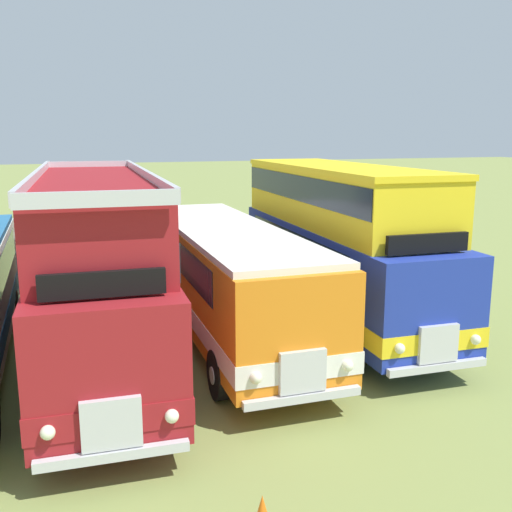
{
  "coord_description": "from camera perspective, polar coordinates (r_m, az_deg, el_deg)",
  "views": [
    {
      "loc": [
        -0.89,
        -14.31,
        5.34
      ],
      "look_at": [
        4.17,
        0.27,
        2.13
      ],
      "focal_mm": 41.35,
      "sensor_mm": 36.0,
      "label": 1
    }
  ],
  "objects": [
    {
      "name": "bus_third_in_row",
      "position": [
        14.41,
        -15.17,
        -0.59
      ],
      "size": [
        3.08,
        11.43,
        4.52
      ],
      "color": "maroon",
      "rests_on": "ground"
    },
    {
      "name": "ground_plane",
      "position": [
        15.3,
        -14.78,
        -9.09
      ],
      "size": [
        200.0,
        200.0,
        0.0
      ],
      "primitive_type": "plane",
      "color": "olive"
    },
    {
      "name": "bus_fourth_in_row",
      "position": [
        15.53,
        -2.94,
        -1.61
      ],
      "size": [
        2.76,
        10.65,
        2.99
      ],
      "color": "orange",
      "rests_on": "ground"
    },
    {
      "name": "bus_fifth_in_row",
      "position": [
        16.66,
        7.97,
        1.7
      ],
      "size": [
        2.91,
        9.86,
        4.49
      ],
      "color": "#1E339E",
      "rests_on": "ground"
    }
  ]
}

